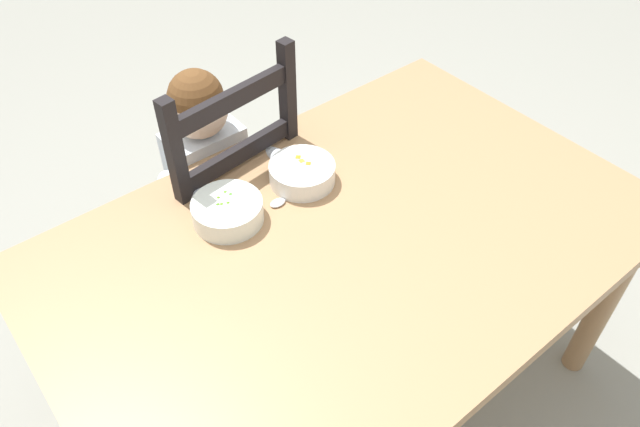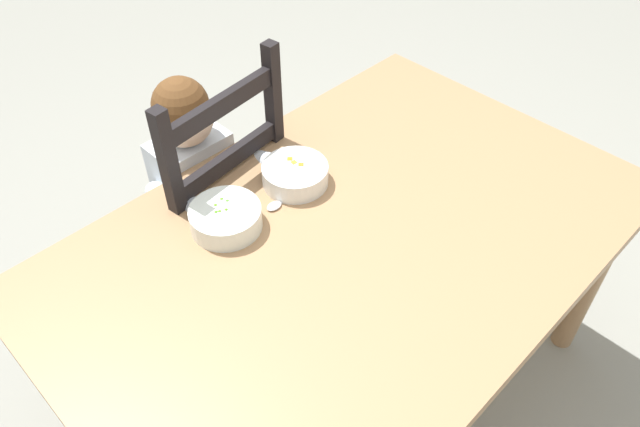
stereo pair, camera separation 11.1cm
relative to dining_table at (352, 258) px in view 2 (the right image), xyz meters
name	(u,v)px [view 2 (the right image)]	position (x,y,z in m)	size (l,w,h in m)	color
ground_plane	(345,386)	(0.00, 0.00, -0.64)	(8.00, 8.00, 0.00)	gray
dining_table	(352,258)	(0.00, 0.00, 0.00)	(1.50, 0.98, 0.73)	#A67C55
dining_chair	(208,216)	(-0.08, 0.53, -0.16)	(0.47, 0.47, 1.04)	black
child_figure	(200,180)	(-0.09, 0.53, -0.01)	(0.32, 0.31, 0.96)	silver
bowl_of_peas	(226,218)	(-0.20, 0.24, 0.12)	(0.18, 0.18, 0.06)	white
bowl_of_carrots	(295,174)	(0.03, 0.24, 0.12)	(0.18, 0.18, 0.06)	white
spoon	(280,202)	(-0.05, 0.21, 0.09)	(0.14, 0.03, 0.01)	silver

